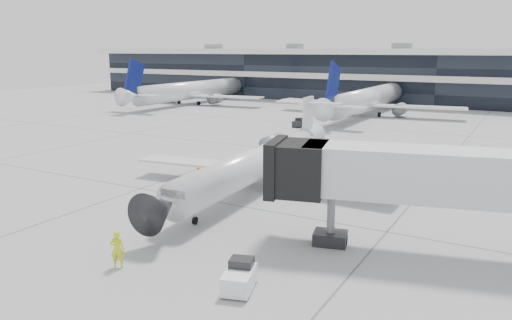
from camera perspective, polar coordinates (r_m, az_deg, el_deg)
The scene contains 10 objects.
ground at distance 35.75m, azimuth -1.00°, elevation -5.44°, with size 220.00×220.00×0.00m, color #9A9A9D.
terminal at distance 112.80m, azimuth 20.82°, elevation 8.66°, with size 170.00×22.00×10.00m, color black.
bg_jet_left at distance 105.37m, azimuth -7.04°, elevation 6.43°, with size 32.00×40.00×9.60m, color white, non-canonical shape.
bg_jet_center at distance 88.70m, azimuth 12.69°, elevation 5.08°, with size 32.00×40.00×9.60m, color white, non-canonical shape.
regional_jet at distance 40.14m, azimuth 0.37°, elevation -0.17°, with size 22.39×27.96×6.45m.
jet_bridge at distance 28.32m, azimuth 22.68°, elevation -1.91°, with size 18.82×7.73×6.09m.
ramp_worker at distance 26.96m, azimuth -15.56°, elevation -9.78°, with size 0.73×0.48×2.01m, color #CFE718.
baggage_tug at distance 23.94m, azimuth -1.90°, elevation -13.25°, with size 1.87×2.46×1.39m.
traffic_cone at distance 47.19m, azimuth -6.60°, elevation -0.74°, with size 0.44×0.44×0.56m.
far_tug at distance 72.84m, azimuth 4.85°, elevation 4.23°, with size 1.34×2.10×1.28m.
Camera 1 is at (17.23, -29.32, 11.03)m, focal length 35.00 mm.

